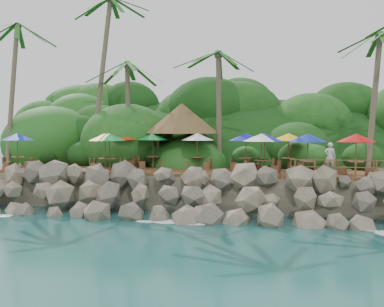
# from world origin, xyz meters

# --- Properties ---
(ground) EXTENTS (140.00, 140.00, 0.00)m
(ground) POSITION_xyz_m (0.00, 0.00, 0.00)
(ground) COLOR #19514F
(ground) RESTS_ON ground
(land_base) EXTENTS (32.00, 25.20, 2.10)m
(land_base) POSITION_xyz_m (0.00, 16.00, 1.05)
(land_base) COLOR gray
(land_base) RESTS_ON ground
(jungle_hill) EXTENTS (44.80, 28.00, 15.40)m
(jungle_hill) POSITION_xyz_m (0.00, 23.50, 0.00)
(jungle_hill) COLOR #143811
(jungle_hill) RESTS_ON ground
(seawall) EXTENTS (29.00, 4.00, 2.30)m
(seawall) POSITION_xyz_m (0.00, 2.00, 1.15)
(seawall) COLOR gray
(seawall) RESTS_ON ground
(terrace) EXTENTS (26.00, 5.00, 0.20)m
(terrace) POSITION_xyz_m (0.00, 6.00, 2.20)
(terrace) COLOR brown
(terrace) RESTS_ON land_base
(jungle_foliage) EXTENTS (44.00, 16.00, 12.00)m
(jungle_foliage) POSITION_xyz_m (0.00, 15.00, 0.00)
(jungle_foliage) COLOR #143811
(jungle_foliage) RESTS_ON ground
(foam_line) EXTENTS (25.20, 0.80, 0.06)m
(foam_line) POSITION_xyz_m (0.00, 0.30, 0.03)
(foam_line) COLOR white
(foam_line) RESTS_ON ground
(palms) EXTENTS (34.38, 6.85, 14.07)m
(palms) POSITION_xyz_m (-0.36, 8.90, 12.02)
(palms) COLOR brown
(palms) RESTS_ON ground
(palapa) EXTENTS (5.52, 5.52, 4.60)m
(palapa) POSITION_xyz_m (-1.46, 9.16, 5.79)
(palapa) COLOR brown
(palapa) RESTS_ON ground
(dining_clusters) EXTENTS (24.11, 5.09, 2.44)m
(dining_clusters) POSITION_xyz_m (0.50, 5.59, 4.32)
(dining_clusters) COLOR brown
(dining_clusters) RESTS_ON terrace
(railing) EXTENTS (6.10, 0.10, 1.00)m
(railing) POSITION_xyz_m (9.35, 3.65, 2.91)
(railing) COLOR brown
(railing) RESTS_ON terrace
(waiter) EXTENTS (0.78, 0.61, 1.88)m
(waiter) POSITION_xyz_m (8.78, 6.73, 3.24)
(waiter) COLOR silver
(waiter) RESTS_ON terrace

